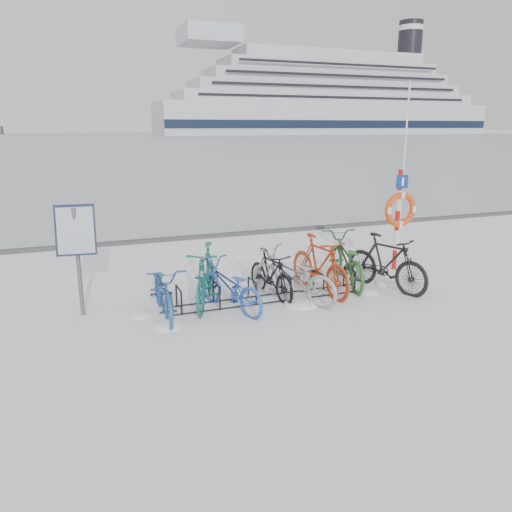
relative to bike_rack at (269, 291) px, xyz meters
The scene contains 16 objects.
ground 0.18m from the bike_rack, ahead, with size 900.00×900.00×0.00m, color white.
ice_sheet 155.00m from the bike_rack, 90.00° to the left, with size 400.00×298.00×0.02m, color #AAB8C0.
quay_edge 5.90m from the bike_rack, 90.00° to the left, with size 400.00×0.25×0.10m, color #3F3F42.
bike_rack is the anchor object (origin of this frame).
info_board 3.72m from the bike_rack, behind, with size 0.70×0.33×2.01m.
lifebuoy_station 3.94m from the bike_rack, 14.01° to the left, with size 0.83×0.23×4.29m.
cruise_ferry 221.77m from the bike_rack, 61.38° to the left, with size 150.56×28.37×49.47m.
bike_0 2.12m from the bike_rack, behind, with size 0.67×1.92×1.01m, color #244C88.
bike_1 1.31m from the bike_rack, behind, with size 0.56×1.97×1.18m, color #165B52.
bike_2 0.97m from the bike_rack, 165.32° to the right, with size 0.63×1.82×0.95m, color #2852AE.
bike_3 0.37m from the bike_rack, 59.69° to the left, with size 0.46×1.63×0.98m, color black.
bike_4 0.57m from the bike_rack, 29.44° to the right, with size 0.70×2.01×1.06m, color gray.
bike_5 1.21m from the bike_rack, ahead, with size 0.57×2.01×1.21m, color #A33112.
bike_6 2.01m from the bike_rack, 11.34° to the left, with size 0.75×2.15×1.13m, color #2A5928.
bike_7 2.57m from the bike_rack, ahead, with size 0.56×1.99×1.19m, color black.
snow_drifts 0.26m from the bike_rack, 85.62° to the right, with size 5.68×1.90×0.24m.
Camera 1 is at (-3.53, -8.62, 3.30)m, focal length 35.00 mm.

